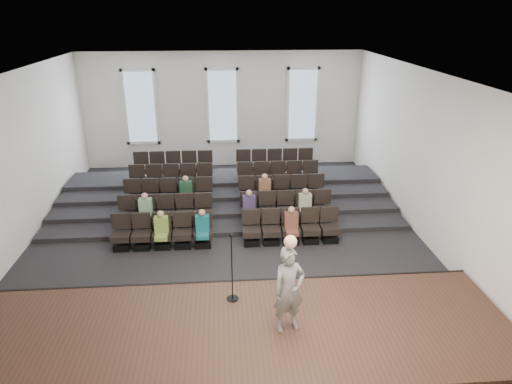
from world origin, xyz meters
TOP-DOWN VIEW (x-y plane):
  - ground at (0.00, 0.00)m, footprint 14.00×14.00m
  - ceiling at (0.00, 0.00)m, footprint 12.00×14.00m
  - wall_back at (0.00, 7.02)m, footprint 12.00×0.04m
  - wall_front at (0.00, -7.02)m, footprint 12.00×0.04m
  - wall_left at (-6.02, 0.00)m, footprint 0.04×14.00m
  - wall_right at (6.02, 0.00)m, footprint 0.04×14.00m
  - stage at (0.00, -5.10)m, footprint 11.80×3.60m
  - stage_lip at (0.00, -3.33)m, footprint 11.80×0.06m
  - risers at (0.00, 3.17)m, footprint 11.80×4.80m
  - seating_rows at (-0.00, 1.54)m, footprint 6.80×4.70m
  - windows at (0.00, 6.95)m, footprint 8.44×0.10m
  - audience at (0.00, 0.32)m, footprint 5.45×2.64m
  - speaker at (1.17, -5.16)m, footprint 0.78×0.62m
  - mic_stand at (0.06, -4.07)m, footprint 0.28×0.28m

SIDE VIEW (x-z plane):
  - ground at x=0.00m, z-range 0.00..0.00m
  - risers at x=0.00m, z-range -0.10..0.50m
  - stage at x=0.00m, z-range 0.00..0.50m
  - stage_lip at x=0.00m, z-range -0.01..0.51m
  - seating_rows at x=0.00m, z-range -0.15..1.52m
  - audience at x=0.00m, z-range 0.26..1.36m
  - mic_stand at x=0.06m, z-range 0.16..1.83m
  - speaker at x=1.17m, z-range 0.50..2.35m
  - wall_back at x=0.00m, z-range 0.00..5.00m
  - wall_front at x=0.00m, z-range 0.00..5.00m
  - wall_left at x=-6.02m, z-range 0.00..5.00m
  - wall_right at x=6.02m, z-range 0.00..5.00m
  - windows at x=0.00m, z-range 1.08..4.32m
  - ceiling at x=0.00m, z-range 5.00..5.02m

